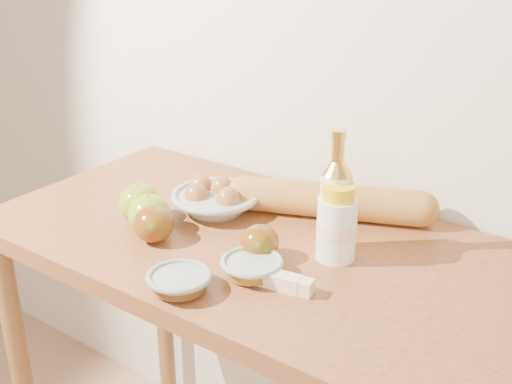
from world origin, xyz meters
TOP-DOWN VIEW (x-y plane):
  - back_wall at (0.00, 1.51)m, footprint 3.50×0.02m
  - table at (0.00, 1.18)m, footprint 1.20×0.60m
  - bourbon_bottle at (0.13, 1.23)m, footprint 0.07×0.07m
  - cream_bottle at (0.15, 1.21)m, footprint 0.09×0.09m
  - egg_bowl at (-0.17, 1.24)m, footprint 0.25×0.25m
  - baguette at (0.05, 1.36)m, footprint 0.46×0.25m
  - apple_yellowgreen at (-0.22, 1.08)m, footprint 0.11×0.11m
  - apple_redgreen_front at (-0.18, 1.05)m, footprint 0.10×0.10m
  - apple_redgreen_right at (0.03, 1.12)m, footprint 0.09×0.09m
  - sugar_bowl at (-0.02, 0.94)m, footprint 0.15×0.15m
  - syrup_bowl at (0.06, 1.06)m, footprint 0.14×0.14m
  - butter_stick at (0.13, 1.05)m, footprint 0.10×0.04m
  - apple_extra at (-0.28, 1.11)m, footprint 0.11×0.11m

SIDE VIEW (x-z plane):
  - table at x=0.00m, z-range 0.33..1.23m
  - butter_stick at x=0.13m, z-range 0.90..0.93m
  - syrup_bowl at x=0.06m, z-range 0.90..0.93m
  - sugar_bowl at x=-0.02m, z-range 0.90..0.93m
  - egg_bowl at x=-0.17m, z-range 0.89..0.96m
  - apple_redgreen_right at x=0.03m, z-range 0.90..0.97m
  - apple_redgreen_front at x=-0.18m, z-range 0.90..0.98m
  - baguette at x=0.05m, z-range 0.90..0.98m
  - apple_yellowgreen at x=-0.22m, z-range 0.90..0.98m
  - apple_extra at x=-0.28m, z-range 0.90..0.98m
  - cream_bottle at x=0.15m, z-range 0.89..1.05m
  - bourbon_bottle at x=0.13m, z-range 0.88..1.13m
  - back_wall at x=0.00m, z-range 0.00..2.60m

